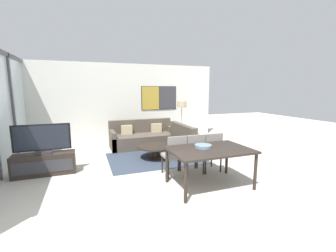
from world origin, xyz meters
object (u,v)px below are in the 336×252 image
Objects in this scene: sofa_side at (192,143)px; tv_console at (45,164)px; dining_table at (210,152)px; dining_chair_centre at (193,151)px; fruit_bowl at (203,146)px; coffee_table at (155,149)px; television at (42,139)px; floor_lamp at (182,108)px; dining_chair_right at (211,150)px; sofa_main at (143,138)px; dining_chair_left at (175,153)px.

tv_console is at bearing 96.93° from sofa_side.
dining_table is 0.72m from dining_chair_centre.
fruit_bowl reaches higher than dining_table.
dining_chair_centre reaches higher than coffee_table.
sofa_side is at bearing 71.95° from dining_table.
television is 2.75m from coffee_table.
dining_chair_centre is 0.62× the size of floor_lamp.
sofa_side is 1.63m from dining_chair_right.
sofa_main is 1.37× the size of dining_table.
dining_chair_centre reaches higher than sofa_main.
television is at bearing 157.76° from dining_chair_left.
dining_table is at bearing -57.65° from dining_chair_left.
sofa_side is at bearing 79.35° from dining_chair_right.
dining_chair_left is at bearing -22.22° from tv_console.
sofa_side reaches higher than fruit_bowl.
dining_chair_left is (0.02, -2.82, 0.24)m from sofa_main.
television is (0.00, 0.00, 0.57)m from tv_console.
dining_chair_left is 0.62× the size of floor_lamp.
coffee_table is 1.41m from dining_chair_left.
sofa_side reaches higher than coffee_table.
television reaches higher than dining_chair_centre.
dining_table reaches higher than coffee_table.
dining_chair_right reaches higher than sofa_main.
dining_chair_right is at bearing -72.33° from sofa_main.
dining_chair_right is (3.58, -1.11, -0.29)m from television.
floor_lamp reaches higher than tv_console.
dining_chair_left is 0.73m from fruit_bowl.
dining_chair_left reaches higher than fruit_bowl.
dining_chair_right is 2.71× the size of fruit_bowl.
fruit_bowl is at bearing -97.68° from dining_chair_centre.
tv_console is 0.82× the size of dining_table.
floor_lamp reaches higher than sofa_main.
floor_lamp is (0.95, 3.50, 0.56)m from dining_table.
fruit_bowl is (-0.08, 0.13, 0.11)m from dining_table.
dining_chair_right is at bearing -0.69° from dining_chair_left.
floor_lamp is at bearing 45.13° from coffee_table.
dining_chair_left is at bearing -22.24° from television.
tv_console is at bearing -147.33° from sofa_main.
television is 3.62m from dining_table.
sofa_main is 2.14× the size of coffee_table.
dining_chair_centre is at bearing -108.65° from floor_lamp.
sofa_main is 1.35× the size of sofa_side.
fruit_bowl is 0.23× the size of floor_lamp.
coffee_table is at bearing 122.77° from dining_chair_right.
dining_chair_right is (0.90, -2.83, 0.24)m from sofa_main.
floor_lamp is (1.40, 1.41, 0.97)m from coffee_table.
tv_console is 0.81× the size of sofa_side.
coffee_table is at bearing 102.40° from dining_table.
sofa_main is 2.33× the size of dining_chair_centre.
dining_chair_left and dining_chair_right have the same top height.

